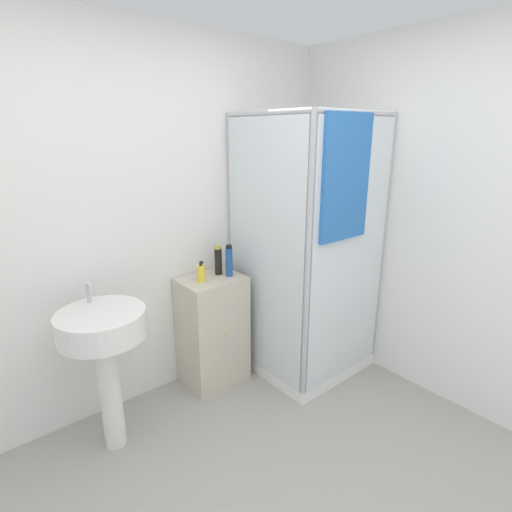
{
  "coord_description": "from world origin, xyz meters",
  "views": [
    {
      "loc": [
        -0.94,
        -0.78,
        1.84
      ],
      "look_at": [
        0.68,
        1.16,
        1.05
      ],
      "focal_mm": 28.0,
      "sensor_mm": 36.0,
      "label": 1
    }
  ],
  "objects_px": {
    "soap_dispenser": "(201,273)",
    "shampoo_bottle_tall_black": "(218,260)",
    "shampoo_bottle_blue": "(229,261)",
    "sink": "(104,342)"
  },
  "relations": [
    {
      "from": "shampoo_bottle_tall_black",
      "to": "shampoo_bottle_blue",
      "type": "bearing_deg",
      "value": -65.08
    },
    {
      "from": "soap_dispenser",
      "to": "shampoo_bottle_tall_black",
      "type": "bearing_deg",
      "value": 14.85
    },
    {
      "from": "sink",
      "to": "shampoo_bottle_tall_black",
      "type": "height_order",
      "value": "shampoo_bottle_tall_black"
    },
    {
      "from": "sink",
      "to": "soap_dispenser",
      "type": "distance_m",
      "value": 0.8
    },
    {
      "from": "soap_dispenser",
      "to": "shampoo_bottle_tall_black",
      "type": "xyz_separation_m",
      "value": [
        0.18,
        0.05,
        0.04
      ]
    },
    {
      "from": "soap_dispenser",
      "to": "shampoo_bottle_blue",
      "type": "bearing_deg",
      "value": -8.87
    },
    {
      "from": "sink",
      "to": "shampoo_bottle_blue",
      "type": "height_order",
      "value": "shampoo_bottle_blue"
    },
    {
      "from": "shampoo_bottle_tall_black",
      "to": "sink",
      "type": "bearing_deg",
      "value": -167.42
    },
    {
      "from": "sink",
      "to": "shampoo_bottle_tall_black",
      "type": "bearing_deg",
      "value": 12.58
    },
    {
      "from": "shampoo_bottle_tall_black",
      "to": "shampoo_bottle_blue",
      "type": "height_order",
      "value": "shampoo_bottle_blue"
    }
  ]
}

